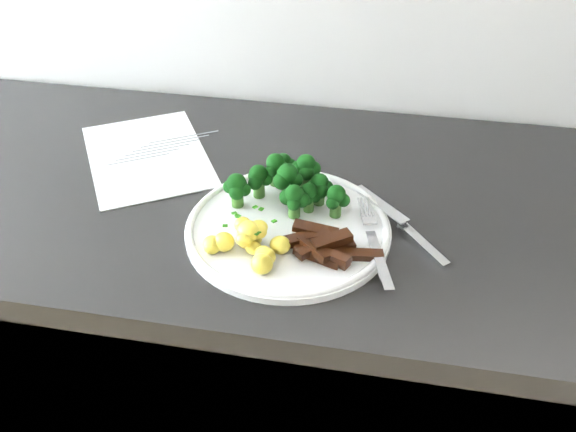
{
  "coord_description": "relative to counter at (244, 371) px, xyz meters",
  "views": [
    {
      "loc": [
        0.31,
        0.88,
        1.49
      ],
      "look_at": [
        0.18,
        1.57,
        0.95
      ],
      "focal_mm": 38.16,
      "sensor_mm": 36.0,
      "label": 1
    }
  ],
  "objects": [
    {
      "name": "broccoli",
      "position": [
        0.1,
        -0.03,
        0.51
      ],
      "size": [
        0.19,
        0.13,
        0.07
      ],
      "color": "#325F20",
      "rests_on": "plate"
    },
    {
      "name": "potatoes",
      "position": [
        0.07,
        -0.15,
        0.49
      ],
      "size": [
        0.12,
        0.11,
        0.04
      ],
      "color": "#F4E250",
      "rests_on": "plate"
    },
    {
      "name": "beef_strips",
      "position": [
        0.17,
        -0.14,
        0.48
      ],
      "size": [
        0.15,
        0.09,
        0.03
      ],
      "color": "black",
      "rests_on": "plate"
    },
    {
      "name": "plate",
      "position": [
        0.11,
        -0.09,
        0.47
      ],
      "size": [
        0.3,
        0.3,
        0.02
      ],
      "color": "white",
      "rests_on": "counter"
    },
    {
      "name": "counter",
      "position": [
        0.0,
        0.0,
        0.0
      ],
      "size": [
        2.45,
        0.61,
        0.92
      ],
      "color": "black",
      "rests_on": "ground"
    },
    {
      "name": "knife",
      "position": [
        0.29,
        -0.07,
        0.47
      ],
      "size": [
        0.15,
        0.17,
        0.02
      ],
      "color": "silver",
      "rests_on": "plate"
    },
    {
      "name": "fork",
      "position": [
        0.24,
        -0.12,
        0.48
      ],
      "size": [
        0.07,
        0.2,
        0.02
      ],
      "color": "silver",
      "rests_on": "plate"
    },
    {
      "name": "recipe_paper",
      "position": [
        -0.17,
        0.07,
        0.46
      ],
      "size": [
        0.31,
        0.34,
        0.0
      ],
      "color": "white",
      "rests_on": "counter"
    }
  ]
}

